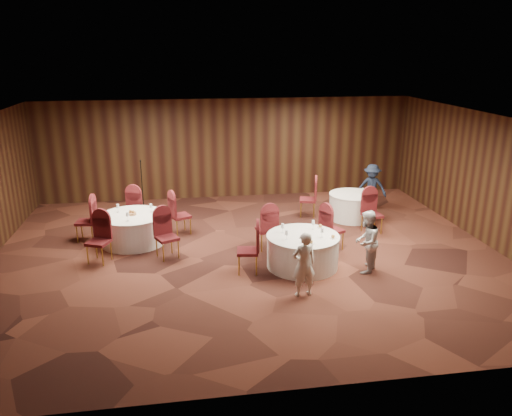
{
  "coord_description": "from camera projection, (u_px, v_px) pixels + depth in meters",
  "views": [
    {
      "loc": [
        -1.53,
        -10.9,
        4.72
      ],
      "look_at": [
        0.2,
        0.2,
        1.1
      ],
      "focal_mm": 35.0,
      "sensor_mm": 36.0,
      "label": 1
    }
  ],
  "objects": [
    {
      "name": "woman_a",
      "position": [
        304.0,
        264.0,
        9.78
      ],
      "size": [
        0.53,
        0.4,
        1.34
      ],
      "primitive_type": "imported",
      "rotation": [
        0.0,
        0.0,
        3.31
      ],
      "color": "silver",
      "rests_on": "ground"
    },
    {
      "name": "woman_b",
      "position": [
        366.0,
        242.0,
        10.83
      ],
      "size": [
        0.83,
        0.86,
        1.4
      ],
      "primitive_type": "imported",
      "rotation": [
        0.0,
        0.0,
        4.09
      ],
      "color": "#BBBCC1",
      "rests_on": "ground"
    },
    {
      "name": "mic_stand",
      "position": [
        143.0,
        198.0,
        14.83
      ],
      "size": [
        0.24,
        0.24,
        1.61
      ],
      "color": "black",
      "rests_on": "ground"
    },
    {
      "name": "table_left",
      "position": [
        133.0,
        229.0,
        12.56
      ],
      "size": [
        1.64,
        1.64,
        0.74
      ],
      "color": "silver",
      "rests_on": "ground"
    },
    {
      "name": "room_shell",
      "position": [
        249.0,
        175.0,
        11.32
      ],
      "size": [
        12.0,
        12.0,
        12.0
      ],
      "color": "silver",
      "rests_on": "ground"
    },
    {
      "name": "tabletop_left",
      "position": [
        132.0,
        212.0,
        12.43
      ],
      "size": [
        0.9,
        0.79,
        0.22
      ],
      "color": "silver",
      "rests_on": "table_left"
    },
    {
      "name": "chairs_left",
      "position": [
        135.0,
        224.0,
        12.52
      ],
      "size": [
        3.02,
        3.13,
        1.0
      ],
      "color": "#450D1C",
      "rests_on": "ground"
    },
    {
      "name": "chairs_right",
      "position": [
        338.0,
        207.0,
        13.88
      ],
      "size": [
        1.95,
        2.23,
        1.0
      ],
      "color": "#450D1C",
      "rests_on": "ground"
    },
    {
      "name": "ground",
      "position": [
        249.0,
        255.0,
        11.93
      ],
      "size": [
        12.0,
        12.0,
        0.0
      ],
      "primitive_type": "plane",
      "color": "black",
      "rests_on": "ground"
    },
    {
      "name": "tabletop_right",
      "position": [
        363.0,
        190.0,
        14.03
      ],
      "size": [
        0.08,
        0.08,
        0.22
      ],
      "color": "silver",
      "rests_on": "table_right"
    },
    {
      "name": "tabletop_main",
      "position": [
        311.0,
        232.0,
        11.0
      ],
      "size": [
        1.14,
        1.08,
        0.22
      ],
      "color": "silver",
      "rests_on": "table_main"
    },
    {
      "name": "table_right",
      "position": [
        352.0,
        206.0,
        14.35
      ],
      "size": [
        1.34,
        1.34,
        0.74
      ],
      "color": "silver",
      "rests_on": "ground"
    },
    {
      "name": "man_c",
      "position": [
        372.0,
        187.0,
        15.06
      ],
      "size": [
        1.05,
        0.91,
        1.41
      ],
      "primitive_type": "imported",
      "rotation": [
        0.0,
        0.0,
        5.75
      ],
      "color": "#151D30",
      "rests_on": "ground"
    },
    {
      "name": "table_main",
      "position": [
        303.0,
        251.0,
        11.19
      ],
      "size": [
        1.63,
        1.63,
        0.74
      ],
      "color": "silver",
      "rests_on": "ground"
    },
    {
      "name": "chairs_main",
      "position": [
        283.0,
        236.0,
        11.71
      ],
      "size": [
        2.85,
        1.87,
        1.0
      ],
      "color": "#450D1C",
      "rests_on": "ground"
    }
  ]
}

